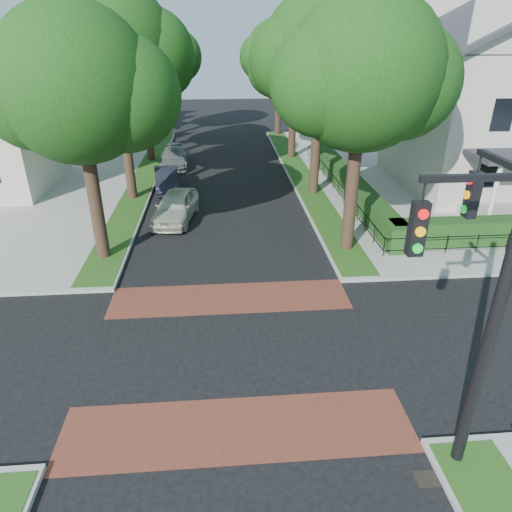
{
  "coord_description": "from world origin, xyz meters",
  "views": [
    {
      "loc": [
        -0.22,
        -11.71,
        9.16
      ],
      "look_at": [
        1.02,
        3.52,
        1.6
      ],
      "focal_mm": 32.0,
      "sensor_mm": 36.0,
      "label": 1
    }
  ],
  "objects_px": {
    "traffic_signal": "(487,286)",
    "parked_car_rear": "(174,158)",
    "parked_car_front": "(176,207)",
    "parked_car_middle": "(167,179)"
  },
  "relations": [
    {
      "from": "parked_car_middle",
      "to": "parked_car_rear",
      "type": "height_order",
      "value": "parked_car_middle"
    },
    {
      "from": "traffic_signal",
      "to": "parked_car_front",
      "type": "bearing_deg",
      "value": 115.39
    },
    {
      "from": "traffic_signal",
      "to": "parked_car_rear",
      "type": "height_order",
      "value": "traffic_signal"
    },
    {
      "from": "parked_car_rear",
      "to": "parked_car_middle",
      "type": "bearing_deg",
      "value": -93.72
    },
    {
      "from": "parked_car_front",
      "to": "traffic_signal",
      "type": "bearing_deg",
      "value": -54.81
    },
    {
      "from": "parked_car_front",
      "to": "parked_car_rear",
      "type": "relative_size",
      "value": 0.99
    },
    {
      "from": "parked_car_front",
      "to": "parked_car_rear",
      "type": "distance_m",
      "value": 10.92
    },
    {
      "from": "traffic_signal",
      "to": "parked_car_rear",
      "type": "xyz_separation_m",
      "value": [
        -8.49,
        26.72,
        -4.03
      ]
    },
    {
      "from": "traffic_signal",
      "to": "parked_car_rear",
      "type": "bearing_deg",
      "value": 107.62
    },
    {
      "from": "traffic_signal",
      "to": "parked_car_rear",
      "type": "relative_size",
      "value": 1.72
    }
  ]
}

